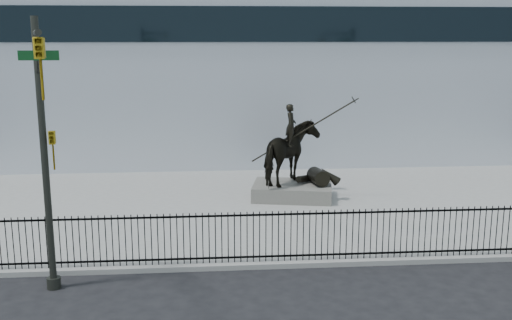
{
  "coord_description": "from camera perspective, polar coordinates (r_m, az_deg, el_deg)",
  "views": [
    {
      "loc": [
        -2.9,
        -14.93,
        6.58
      ],
      "look_at": [
        -1.17,
        6.0,
        2.13
      ],
      "focal_mm": 42.0,
      "sensor_mm": 36.0,
      "label": 1
    }
  ],
  "objects": [
    {
      "name": "equestrian_statue",
      "position": [
        23.57,
        3.68,
        0.57
      ],
      "size": [
        3.88,
        2.8,
        3.35
      ],
      "rotation": [
        0.0,
        0.0,
        -0.2
      ],
      "color": "black",
      "rests_on": "statue_plinth"
    },
    {
      "name": "picket_fence",
      "position": [
        17.39,
        5.18,
        -7.15
      ],
      "size": [
        22.1,
        0.1,
        1.5
      ],
      "color": "black",
      "rests_on": "plaza"
    },
    {
      "name": "ground",
      "position": [
        16.57,
        5.88,
        -11.51
      ],
      "size": [
        120.0,
        120.0,
        0.0
      ],
      "primitive_type": "plane",
      "color": "black",
      "rests_on": "ground"
    },
    {
      "name": "plaza",
      "position": [
        23.06,
        2.71,
        -4.45
      ],
      "size": [
        30.0,
        12.0,
        0.15
      ],
      "primitive_type": "cube",
      "color": "gray",
      "rests_on": "ground"
    },
    {
      "name": "statue_plinth",
      "position": [
        23.91,
        3.49,
        -2.95
      ],
      "size": [
        3.44,
        2.68,
        0.58
      ],
      "primitive_type": "cube",
      "rotation": [
        0.0,
        0.0,
        -0.2
      ],
      "color": "#5D5B55",
      "rests_on": "plaza"
    },
    {
      "name": "building",
      "position": [
        35.11,
        0.03,
        8.56
      ],
      "size": [
        44.0,
        14.0,
        9.0
      ],
      "primitive_type": "cube",
      "color": "silver",
      "rests_on": "ground"
    },
    {
      "name": "traffic_signal_left",
      "position": [
        15.03,
        -19.49,
        1.5
      ],
      "size": [
        1.52,
        4.84,
        7.0
      ],
      "color": "#262823",
      "rests_on": "ground"
    }
  ]
}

